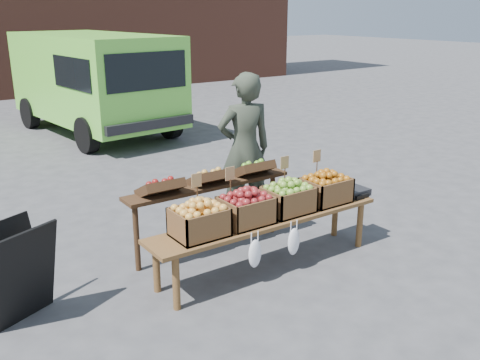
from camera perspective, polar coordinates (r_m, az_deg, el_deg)
ground at (r=5.79m, az=-4.40°, el=-9.48°), size 80.00×80.00×0.00m
delivery_van at (r=12.29m, az=-15.27°, el=9.79°), size 2.65×4.99×2.15m
vendor at (r=6.74m, az=0.48°, el=3.31°), size 0.79×0.62×1.93m
chalkboard_sign at (r=5.13m, az=-22.52°, el=-9.04°), size 0.68×0.55×0.90m
back_table at (r=6.03m, az=-3.25°, el=-2.90°), size 2.10×0.44×1.04m
display_bench at (r=5.71m, az=2.90°, el=-6.67°), size 2.70×0.56×0.57m
crate_golden_apples at (r=5.12m, az=-4.38°, el=-4.51°), size 0.50×0.40×0.28m
crate_russet_pears at (r=5.40m, az=0.65°, el=-3.25°), size 0.50×0.40×0.28m
crate_red_apples at (r=5.71m, az=5.15°, el=-2.11°), size 0.50×0.40×0.28m
crate_green_apples at (r=6.06m, az=9.13°, el=-1.08°), size 0.50×0.40×0.28m
weighing_scale at (r=6.39m, az=11.85°, el=-1.21°), size 0.34×0.30×0.08m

